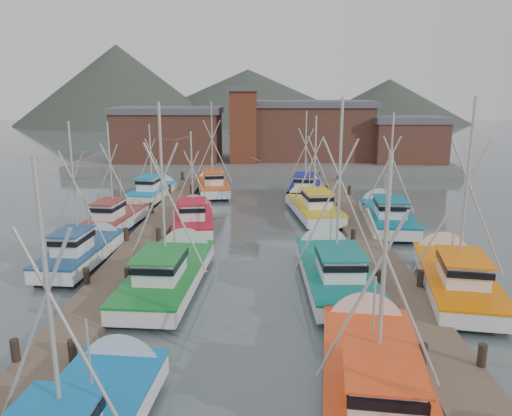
{
  "coord_description": "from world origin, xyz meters",
  "views": [
    {
      "loc": [
        0.66,
        -24.4,
        9.62
      ],
      "look_at": [
        0.04,
        4.64,
        2.6
      ],
      "focal_mm": 35.0,
      "sensor_mm": 36.0,
      "label": 1
    }
  ],
  "objects_px": {
    "boat_12": "(212,185)",
    "boat_8": "(193,218)",
    "boat_1": "(374,376)",
    "boat_4": "(170,272)",
    "lookout_tower": "(243,124)"
  },
  "relations": [
    {
      "from": "boat_1",
      "to": "boat_12",
      "type": "distance_m",
      "value": 32.91
    },
    {
      "from": "boat_12",
      "to": "boat_8",
      "type": "bearing_deg",
      "value": -100.2
    },
    {
      "from": "boat_8",
      "to": "boat_4",
      "type": "bearing_deg",
      "value": -95.52
    },
    {
      "from": "boat_8",
      "to": "boat_12",
      "type": "xyz_separation_m",
      "value": [
        0.04,
        12.21,
        0.01
      ]
    },
    {
      "from": "boat_12",
      "to": "boat_4",
      "type": "bearing_deg",
      "value": -99.18
    },
    {
      "from": "lookout_tower",
      "to": "boat_1",
      "type": "distance_m",
      "value": 43.87
    },
    {
      "from": "boat_4",
      "to": "boat_8",
      "type": "bearing_deg",
      "value": 95.44
    },
    {
      "from": "boat_1",
      "to": "boat_12",
      "type": "relative_size",
      "value": 1.14
    },
    {
      "from": "lookout_tower",
      "to": "boat_8",
      "type": "height_order",
      "value": "lookout_tower"
    },
    {
      "from": "boat_4",
      "to": "boat_8",
      "type": "xyz_separation_m",
      "value": [
        -0.37,
        10.56,
        -0.01
      ]
    },
    {
      "from": "boat_1",
      "to": "boat_4",
      "type": "distance_m",
      "value": 12.19
    },
    {
      "from": "lookout_tower",
      "to": "boat_12",
      "type": "height_order",
      "value": "lookout_tower"
    },
    {
      "from": "boat_12",
      "to": "lookout_tower",
      "type": "bearing_deg",
      "value": 67.97
    },
    {
      "from": "lookout_tower",
      "to": "boat_4",
      "type": "height_order",
      "value": "lookout_tower"
    },
    {
      "from": "boat_1",
      "to": "boat_4",
      "type": "relative_size",
      "value": 1.04
    }
  ]
}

